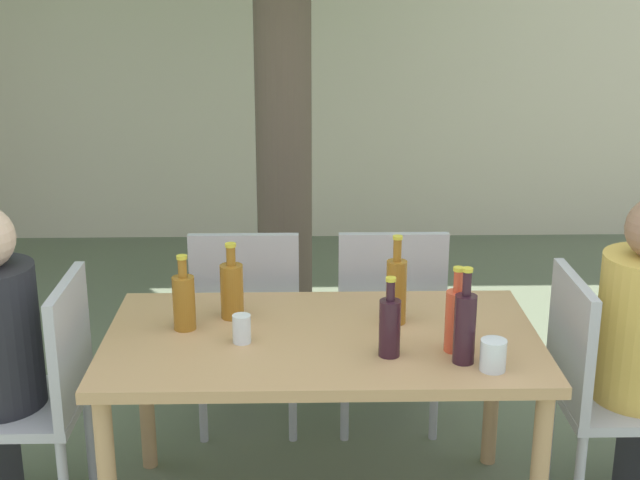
{
  "coord_description": "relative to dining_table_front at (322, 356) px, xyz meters",
  "views": [
    {
      "loc": [
        -0.07,
        -2.84,
        1.97
      ],
      "look_at": [
        0.0,
        0.3,
        0.98
      ],
      "focal_mm": 50.0,
      "sensor_mm": 36.0,
      "label": 1
    }
  ],
  "objects": [
    {
      "name": "amber_bottle_4",
      "position": [
        0.27,
        0.11,
        0.21
      ],
      "size": [
        0.07,
        0.07,
        0.32
      ],
      "color": "#9E661E",
      "rests_on": "dining_table_front"
    },
    {
      "name": "patio_chair_3",
      "position": [
        0.3,
        0.65,
        -0.12
      ],
      "size": [
        0.44,
        0.44,
        0.93
      ],
      "rotation": [
        0.0,
        0.0,
        3.14
      ],
      "color": "#B2B2B7",
      "rests_on": "ground_plane"
    },
    {
      "name": "patio_chair_1",
      "position": [
        0.98,
        0.0,
        -0.12
      ],
      "size": [
        0.44,
        0.44,
        0.93
      ],
      "rotation": [
        0.0,
        0.0,
        1.57
      ],
      "color": "#B2B2B7",
      "rests_on": "ground_plane"
    },
    {
      "name": "wine_bottle_3",
      "position": [
        0.45,
        -0.23,
        0.2
      ],
      "size": [
        0.07,
        0.07,
        0.32
      ],
      "color": "#331923",
      "rests_on": "dining_table_front"
    },
    {
      "name": "cafe_building_wall",
      "position": [
        0.0,
        3.53,
        0.75
      ],
      "size": [
        10.0,
        0.08,
        2.8
      ],
      "color": "beige",
      "rests_on": "ground_plane"
    },
    {
      "name": "amber_bottle_1",
      "position": [
        -0.32,
        0.17,
        0.19
      ],
      "size": [
        0.08,
        0.08,
        0.28
      ],
      "color": "#9E661E",
      "rests_on": "dining_table_front"
    },
    {
      "name": "drinking_glass_0",
      "position": [
        0.53,
        -0.29,
        0.13
      ],
      "size": [
        0.08,
        0.08,
        0.1
      ],
      "color": "white",
      "rests_on": "dining_table_front"
    },
    {
      "name": "soda_bottle_2",
      "position": [
        0.44,
        -0.14,
        0.19
      ],
      "size": [
        0.07,
        0.07,
        0.29
      ],
      "color": "#DB4C2D",
      "rests_on": "dining_table_front"
    },
    {
      "name": "drinking_glass_1",
      "position": [
        -0.27,
        -0.06,
        0.13
      ],
      "size": [
        0.06,
        0.06,
        0.1
      ],
      "color": "white",
      "rests_on": "dining_table_front"
    },
    {
      "name": "wine_bottle_0",
      "position": [
        0.22,
        -0.17,
        0.18
      ],
      "size": [
        0.07,
        0.07,
        0.27
      ],
      "color": "#331923",
      "rests_on": "dining_table_front"
    },
    {
      "name": "amber_bottle_5",
      "position": [
        -0.48,
        0.07,
        0.18
      ],
      "size": [
        0.08,
        0.08,
        0.27
      ],
      "color": "#9E661E",
      "rests_on": "dining_table_front"
    },
    {
      "name": "patio_chair_0",
      "position": [
        -0.98,
        0.0,
        -0.12
      ],
      "size": [
        0.44,
        0.44,
        0.93
      ],
      "rotation": [
        0.0,
        0.0,
        -1.57
      ],
      "color": "#B2B2B7",
      "rests_on": "ground_plane"
    },
    {
      "name": "dining_table_front",
      "position": [
        0.0,
        0.0,
        0.0
      ],
      "size": [
        1.5,
        0.84,
        0.73
      ],
      "color": "tan",
      "rests_on": "ground_plane"
    },
    {
      "name": "patio_chair_2",
      "position": [
        -0.3,
        0.65,
        -0.12
      ],
      "size": [
        0.44,
        0.44,
        0.93
      ],
      "rotation": [
        0.0,
        0.0,
        3.14
      ],
      "color": "#B2B2B7",
      "rests_on": "ground_plane"
    }
  ]
}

